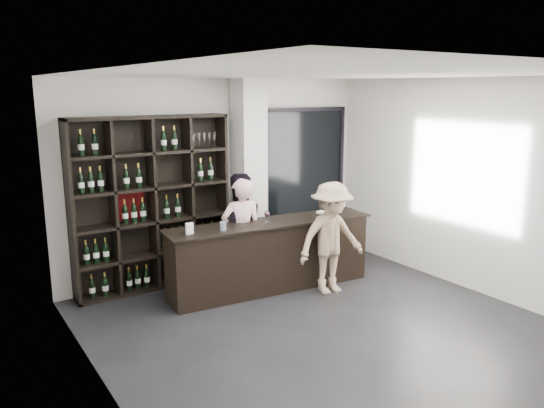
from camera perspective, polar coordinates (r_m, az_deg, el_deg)
floor at (r=6.28m, az=6.78°, el=-13.83°), size 5.00×5.50×0.01m
wine_shelf at (r=7.46m, az=-12.76°, el=0.01°), size 2.20×0.35×2.40m
structural_column at (r=7.96m, az=-2.46°, el=2.90°), size 0.40×0.40×2.90m
glass_panel at (r=8.81m, az=3.54°, el=3.47°), size 1.60×0.08×2.10m
tasting_counter at (r=7.38m, az=-0.17°, el=-5.55°), size 2.95×0.62×0.97m
taster_pink at (r=7.34m, az=-3.28°, el=-3.26°), size 0.64×0.49×1.57m
taster_black at (r=7.51m, az=-3.64°, el=-2.74°), size 0.90×0.78×1.61m
customer at (r=7.22m, az=6.38°, el=-3.68°), size 1.04×0.65×1.54m
wine_glass at (r=7.21m, az=-0.56°, el=-1.28°), size 0.10×0.10×0.18m
spit_cup at (r=6.83m, az=-5.29°, el=-2.37°), size 0.09×0.09×0.11m
napkin_stack at (r=7.79m, az=5.42°, el=-0.89°), size 0.17×0.17×0.02m
card_stand at (r=6.71m, az=-8.87°, el=-2.61°), size 0.10×0.05×0.14m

